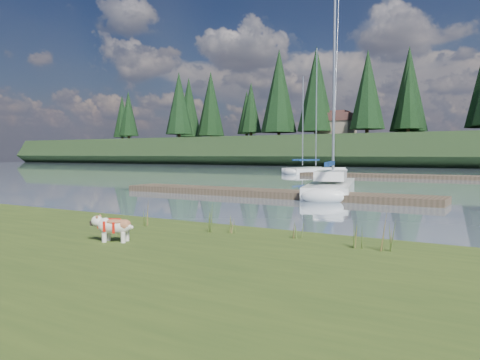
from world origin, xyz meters
The scene contains 21 objects.
ground centered at (0.00, 30.00, 0.00)m, with size 200.00×200.00×0.00m, color gray.
bank centered at (0.00, -6.00, 0.17)m, with size 60.00×9.00×0.35m, color #3B4F1B.
ridge centered at (0.00, 73.00, 2.50)m, with size 200.00×20.00×5.00m, color #1F3218.
bulldog centered at (-0.27, -4.44, 0.66)m, with size 0.84×0.56×0.49m.
sailboat_main centered at (-2.15, 13.00, 0.42)m, with size 4.67×10.36×14.52m.
dock_near centered at (-4.00, 9.00, 0.15)m, with size 16.00×2.00×0.30m, color #4C3D2C.
dock_far centered at (2.00, 30.00, 0.15)m, with size 26.00×2.20×0.30m, color #4C3D2C.
sailboat_bg_0 centered at (-13.69, 36.57, 0.32)m, with size 2.06×7.22×10.42m.
sailboat_bg_1 centered at (-11.63, 35.84, 0.33)m, with size 4.49×8.88×13.03m.
weed_0 centered at (0.68, -2.58, 0.65)m, with size 0.17×0.14×0.71m.
weed_1 centered at (1.11, -2.43, 0.52)m, with size 0.17×0.14×0.41m.
weed_2 centered at (3.90, -2.68, 0.59)m, with size 0.17×0.14×0.57m.
weed_3 centered at (-1.08, -2.66, 0.60)m, with size 0.17×0.14×0.60m.
weed_4 centered at (2.58, -2.30, 0.52)m, with size 0.17×0.14×0.41m.
weed_5 centered at (4.46, -2.68, 0.65)m, with size 0.17×0.14×0.71m.
mud_lip centered at (0.00, -1.60, 0.07)m, with size 60.00×0.50×0.14m, color #33281C.
conifer_0 centered at (-55.00, 67.00, 12.64)m, with size 5.72×5.72×14.15m.
conifer_1 centered at (-40.00, 71.00, 11.28)m, with size 4.40×4.40×11.30m.
conifer_2 centered at (-25.00, 68.00, 13.54)m, with size 6.60×6.60×16.05m.
conifer_3 centered at (-10.00, 72.00, 11.74)m, with size 4.84×4.84×12.25m.
house_0 centered at (-22.00, 70.00, 7.31)m, with size 6.30×5.30×4.65m.
Camera 1 is at (6.33, -10.79, 2.02)m, focal length 35.00 mm.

